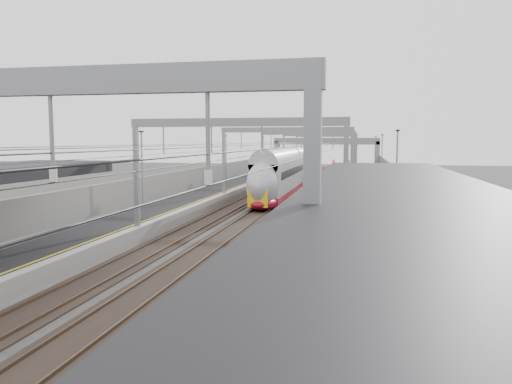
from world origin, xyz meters
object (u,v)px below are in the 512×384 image
at_px(train, 294,172).
at_px(signal_green, 283,165).
at_px(overbridge, 326,145).
at_px(bench, 366,265).

bearing_deg(train, signal_green, 104.40).
bearing_deg(overbridge, bench, -85.18).
distance_m(train, signal_green, 14.88).
bearing_deg(overbridge, signal_green, -101.11).
height_order(train, bench, train).
distance_m(train, bench, 47.29).
distance_m(overbridge, bench, 87.73).
xyz_separation_m(overbridge, signal_green, (-5.20, -26.49, -2.89)).
bearing_deg(signal_green, bench, -78.33).
bearing_deg(signal_green, overbridge, 78.89).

